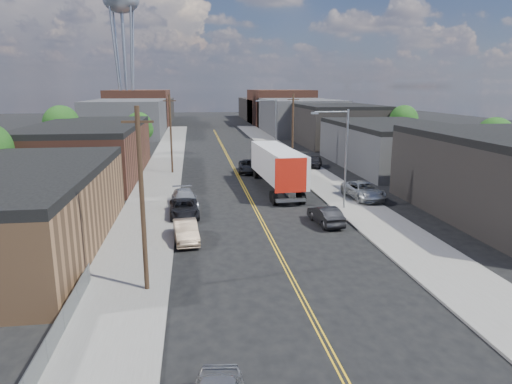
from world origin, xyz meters
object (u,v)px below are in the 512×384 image
object	(u,v)px
car_right_lot_a	(364,191)
car_left_d	(185,199)
water_tower	(121,5)
car_right_lot_c	(315,162)
semi_truck	(274,164)
car_ahead_truck	(249,166)
car_left_c	(184,208)
car_right_oncoming	(326,215)
car_left_b	(186,231)

from	to	relation	value
car_right_lot_a	car_left_d	bearing A→B (deg)	176.14
water_tower	car_right_lot_c	xyz separation A→B (m)	(33.00, -63.63, -29.74)
semi_truck	car_right_lot_a	bearing A→B (deg)	-46.46
car_ahead_truck	car_left_c	bearing A→B (deg)	-106.13
car_right_oncoming	car_ahead_truck	distance (m)	23.88
car_left_c	car_right_lot_a	world-z (taller)	car_right_lot_a
semi_truck	car_right_lot_a	world-z (taller)	semi_truck
car_right_lot_a	car_ahead_truck	xyz separation A→B (m)	(-9.35, 16.34, -0.16)
car_left_b	car_ahead_truck	world-z (taller)	car_ahead_truck
water_tower	car_ahead_truck	world-z (taller)	water_tower
car_left_d	car_right_oncoming	distance (m)	13.47
car_left_b	car_ahead_truck	xyz separation A→B (m)	(7.81, 26.34, 0.06)
water_tower	car_right_lot_c	size ratio (longest dim) A/B	8.31
car_left_c	car_right_lot_c	size ratio (longest dim) A/B	1.19
car_right_lot_a	car_ahead_truck	world-z (taller)	car_right_lot_a
semi_truck	car_right_lot_c	size ratio (longest dim) A/B	3.97
car_right_oncoming	car_right_lot_c	distance (m)	26.36
water_tower	car_ahead_truck	distance (m)	75.89
semi_truck	car_right_lot_c	bearing A→B (deg)	52.26
car_right_lot_c	car_right_lot_a	bearing A→B (deg)	-70.42
semi_truck	water_tower	bearing A→B (deg)	105.29
water_tower	car_right_oncoming	xyz separation A→B (m)	(27.00, -89.29, -29.89)
car_right_oncoming	car_ahead_truck	size ratio (longest dim) A/B	0.78
car_right_lot_a	car_right_oncoming	bearing A→B (deg)	-133.69
water_tower	car_ahead_truck	size ratio (longest dim) A/B	6.27
car_left_b	car_left_c	bearing A→B (deg)	86.50
water_tower	car_right_lot_a	size ratio (longest dim) A/B	6.20
car_left_b	car_left_d	bearing A→B (deg)	85.80
car_left_b	car_ahead_truck	size ratio (longest dim) A/B	0.78
car_right_oncoming	semi_truck	bearing A→B (deg)	-89.33
semi_truck	car_right_lot_c	distance (m)	13.69
car_left_d	car_right_oncoming	world-z (taller)	car_left_d
car_left_b	car_left_c	distance (m)	6.53
car_right_lot_a	car_ahead_truck	distance (m)	18.83
semi_truck	car_left_b	distance (m)	19.70
semi_truck	car_left_d	world-z (taller)	semi_truck
car_left_d	car_right_lot_a	distance (m)	17.40
car_right_oncoming	car_right_lot_c	world-z (taller)	car_right_lot_c
car_right_oncoming	car_right_lot_a	distance (m)	9.45
car_left_c	car_right_lot_c	world-z (taller)	car_right_lot_c
water_tower	car_left_d	size ratio (longest dim) A/B	6.84
car_right_lot_a	car_left_b	bearing A→B (deg)	-154.03
car_left_b	car_left_d	world-z (taller)	car_left_d
car_left_b	car_right_oncoming	size ratio (longest dim) A/B	1.00
car_right_lot_a	car_ahead_truck	bearing A→B (deg)	115.53
car_ahead_truck	car_right_lot_a	bearing A→B (deg)	-54.25
car_right_oncoming	car_ahead_truck	world-z (taller)	car_ahead_truck
car_left_c	car_ahead_truck	size ratio (longest dim) A/B	0.90
car_left_c	car_ahead_truck	xyz separation A→B (m)	(8.05, 19.82, 0.08)
water_tower	car_right_lot_c	bearing A→B (deg)	-62.59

